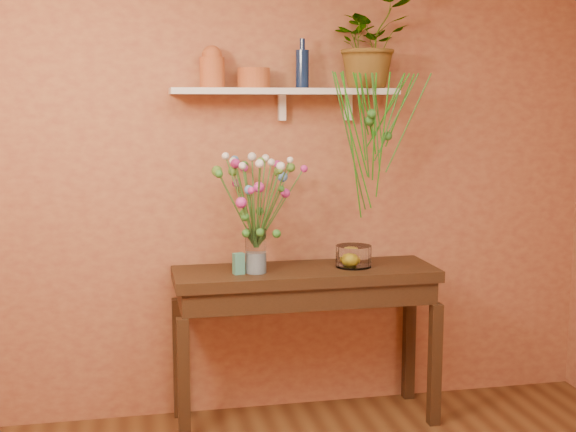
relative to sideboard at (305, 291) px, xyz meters
name	(u,v)px	position (x,y,z in m)	size (l,w,h in m)	color
room	(380,252)	(-0.14, -1.74, 0.57)	(4.04, 4.04, 2.70)	brown
sideboard	(305,291)	(0.00, 0.00, 0.00)	(1.50, 0.48, 0.91)	#3C2412
wall_shelf	(287,92)	(-0.08, 0.14, 1.13)	(1.30, 0.24, 0.19)	white
terracotta_jug	(212,68)	(-0.50, 0.14, 1.27)	(0.17, 0.17, 0.23)	#AA4B2D
terracotta_pot	(254,78)	(-0.27, 0.16, 1.21)	(0.18, 0.18, 0.11)	#AA4B2D
blue_bottle	(302,68)	(0.01, 0.13, 1.27)	(0.08, 0.08, 0.28)	#0E1D41
spider_plant	(369,43)	(0.40, 0.12, 1.42)	(0.47, 0.41, 0.52)	#307326
plant_fronds	(373,124)	(0.38, -0.04, 0.96)	(0.60, 0.39, 0.83)	#307326
glass_vase	(256,254)	(-0.30, -0.05, 0.24)	(0.12, 0.12, 0.25)	white
bouquet	(256,186)	(-0.29, -0.03, 0.62)	(0.55, 0.53, 0.53)	#386B28
glass_bowl	(354,257)	(0.28, -0.01, 0.19)	(0.21, 0.21, 0.12)	white
lemon	(351,259)	(0.27, -0.01, 0.18)	(0.08, 0.08, 0.08)	yellow
carton	(239,264)	(-0.39, -0.06, 0.19)	(0.06, 0.04, 0.12)	#2A6A7C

